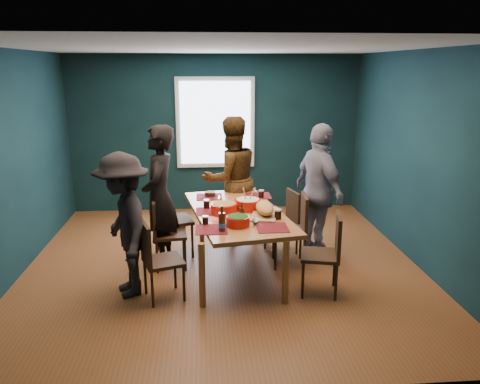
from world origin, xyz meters
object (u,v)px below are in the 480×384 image
object	(u,v)px
chair_right_far	(287,217)
chair_right_near	(328,248)
dining_table	(237,216)
cutting_board	(265,209)
bowl_salad	(224,208)
chair_left_mid	(163,228)
person_right	(319,191)
person_far_left	(160,197)
chair_left_far	(166,214)
chair_left_near	(155,255)
person_near_left	(124,225)
bowl_herbs	(238,221)
bowl_dumpling	(248,204)
chair_right_mid	(296,225)
person_back	(231,179)

from	to	relation	value
chair_right_far	chair_right_near	world-z (taller)	chair_right_near
dining_table	cutting_board	distance (m)	0.40
bowl_salad	chair_left_mid	bearing A→B (deg)	162.97
person_right	person_far_left	bearing A→B (deg)	76.94
chair_right_far	chair_left_far	bearing A→B (deg)	166.59
person_far_left	person_right	distance (m)	2.08
chair_left_near	person_right	xyz separation A→B (m)	(2.06, 1.09, 0.38)
person_near_left	bowl_herbs	world-z (taller)	person_near_left
dining_table	chair_right_far	distance (m)	0.93
chair_left_far	person_right	distance (m)	2.05
dining_table	chair_left_far	size ratio (longest dim) A/B	2.14
dining_table	person_near_left	size ratio (longest dim) A/B	1.34
dining_table	chair_right_far	size ratio (longest dim) A/B	2.55
person_right	bowl_dumpling	distance (m)	1.03
dining_table	chair_left_mid	distance (m)	0.96
chair_left_far	chair_right_far	size ratio (longest dim) A/B	1.19
chair_left_near	chair_right_far	world-z (taller)	chair_left_near
chair_right_mid	chair_right_near	bearing A→B (deg)	-71.44
chair_right_far	person_far_left	world-z (taller)	person_far_left
bowl_dumpling	bowl_herbs	bearing A→B (deg)	-105.38
chair_right_far	chair_right_near	size ratio (longest dim) A/B	0.92
chair_right_near	person_near_left	size ratio (longest dim) A/B	0.57
chair_right_near	person_far_left	world-z (taller)	person_far_left
chair_left_mid	person_back	world-z (taller)	person_back
bowl_salad	bowl_dumpling	size ratio (longest dim) A/B	0.99
chair_left_mid	person_back	distance (m)	1.40
chair_left_mid	bowl_dumpling	size ratio (longest dim) A/B	2.83
person_far_left	chair_right_mid	bearing A→B (deg)	91.41
chair_right_mid	bowl_herbs	bearing A→B (deg)	-136.41
person_right	chair_left_mid	bearing A→B (deg)	79.05
dining_table	person_right	distance (m)	1.19
person_near_left	chair_left_mid	bearing A→B (deg)	132.61
chair_left_mid	chair_right_mid	xyz separation A→B (m)	(1.69, -0.05, 0.02)
person_right	chair_left_far	bearing A→B (deg)	68.72
chair_right_near	bowl_salad	world-z (taller)	chair_right_near
person_near_left	bowl_dumpling	xyz separation A→B (m)	(1.42, 0.60, 0.03)
person_back	bowl_herbs	bearing A→B (deg)	68.20
chair_left_far	person_back	world-z (taller)	person_back
person_far_left	person_back	bearing A→B (deg)	139.12
chair_right_near	bowl_dumpling	xyz separation A→B (m)	(-0.83, 0.79, 0.30)
chair_right_far	person_back	distance (m)	1.01
chair_right_far	person_right	distance (m)	0.59
cutting_board	chair_right_far	bearing A→B (deg)	73.73
chair_left_near	bowl_salad	xyz separation A→B (m)	(0.78, 0.62, 0.32)
chair_right_far	person_near_left	size ratio (longest dim) A/B	0.53
dining_table	chair_left_near	world-z (taller)	chair_left_near
chair_right_near	cutting_board	size ratio (longest dim) A/B	1.27
person_back	chair_left_near	bearing A→B (deg)	42.15
chair_left_near	chair_right_mid	size ratio (longest dim) A/B	0.96
person_far_left	bowl_dumpling	distance (m)	1.11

